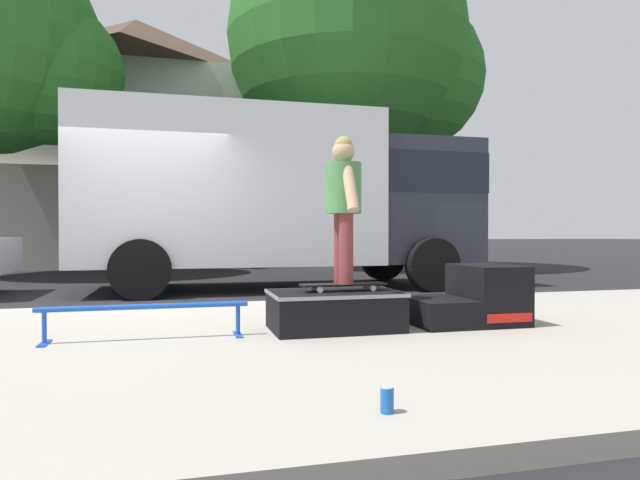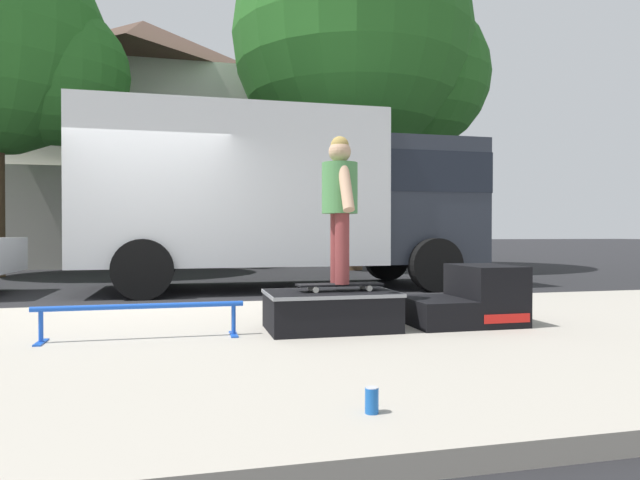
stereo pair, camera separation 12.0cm
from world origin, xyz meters
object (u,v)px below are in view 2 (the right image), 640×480
at_px(skater_kid, 340,197).
at_px(street_tree_neighbour, 366,50).
at_px(grind_rail, 141,312).
at_px(kicker_ramp, 470,300).
at_px(soda_can_b, 372,400).
at_px(skateboard, 340,285).
at_px(box_truck, 287,193).
at_px(skate_box, 331,309).
at_px(street_tree_main, 4,50).

xyz_separation_m(skater_kid, street_tree_neighbour, (3.31, 9.34, 4.57)).
relative_size(grind_rail, street_tree_neighbour, 0.18).
bearing_deg(kicker_ramp, grind_rail, -178.87).
xyz_separation_m(grind_rail, skater_kid, (1.71, 0.07, 0.97)).
bearing_deg(soda_can_b, skateboard, 78.30).
xyz_separation_m(skateboard, box_truck, (0.39, 4.93, 1.18)).
height_order(skate_box, street_tree_neighbour, street_tree_neighbour).
distance_m(skateboard, soda_can_b, 2.35).
xyz_separation_m(skate_box, soda_can_b, (-0.38, -2.27, -0.12)).
bearing_deg(soda_can_b, kicker_ramp, 52.13).
distance_m(skate_box, street_tree_main, 11.38).
bearing_deg(skater_kid, street_tree_main, 120.84).
relative_size(skateboard, street_tree_main, 0.10).
xyz_separation_m(kicker_ramp, street_tree_neighbour, (2.02, 9.35, 5.53)).
distance_m(skate_box, grind_rail, 1.62).
bearing_deg(kicker_ramp, street_tree_main, 126.54).
height_order(skateboard, box_truck, box_truck).
height_order(skate_box, skater_kid, skater_kid).
bearing_deg(grind_rail, street_tree_neighbour, 61.95).
bearing_deg(skate_box, box_truck, 84.54).
relative_size(skate_box, street_tree_main, 0.15).
distance_m(box_truck, street_tree_main, 7.72).
xyz_separation_m(grind_rail, skateboard, (1.71, 0.07, 0.18)).
relative_size(skateboard, box_truck, 0.11).
bearing_deg(grind_rail, soda_can_b, -60.78).
distance_m(kicker_ramp, box_truck, 5.20).
height_order(grind_rail, skateboard, skateboard).
distance_m(skate_box, kicker_ramp, 1.38).
xyz_separation_m(skate_box, skater_kid, (0.09, 0.01, 1.01)).
distance_m(skater_kid, street_tree_main, 11.03).
relative_size(street_tree_main, street_tree_neighbour, 0.84).
bearing_deg(street_tree_neighbour, kicker_ramp, -102.17).
bearing_deg(box_truck, street_tree_main, 145.14).
relative_size(grind_rail, skateboard, 2.11).
bearing_deg(street_tree_main, skater_kid, -59.16).
xyz_separation_m(soda_can_b, box_truck, (0.86, 7.21, 1.52)).
height_order(skater_kid, soda_can_b, skater_kid).
bearing_deg(skateboard, box_truck, 85.53).
bearing_deg(skater_kid, skateboard, 0.00).
distance_m(skater_kid, box_truck, 4.96).
height_order(box_truck, street_tree_main, street_tree_main).
relative_size(kicker_ramp, box_truck, 0.15).
relative_size(skater_kid, street_tree_neighbour, 0.14).
bearing_deg(street_tree_main, street_tree_neighbour, 2.92).
relative_size(kicker_ramp, grind_rail, 0.62).
bearing_deg(skater_kid, street_tree_neighbour, 70.50).
bearing_deg(box_truck, soda_can_b, -96.78).
height_order(kicker_ramp, skateboard, kicker_ramp).
relative_size(skateboard, soda_can_b, 6.25).
xyz_separation_m(kicker_ramp, skater_kid, (-1.29, 0.01, 0.96)).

